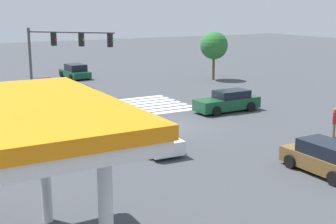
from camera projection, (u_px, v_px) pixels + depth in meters
ground_plane at (168, 126)px, 29.49m from camera, size 152.43×152.43×0.00m
crosswalk_markings at (126, 108)px, 34.95m from camera, size 9.41×6.30×0.01m
traffic_signal_mast at (59, 52)px, 30.42m from camera, size 4.41×4.41×6.04m
car_0 at (80, 99)px, 34.59m from camera, size 2.07×4.35×1.57m
car_1 at (75, 72)px, 49.18m from camera, size 2.35×4.60×1.50m
car_2 at (45, 89)px, 38.93m from camera, size 2.36×4.82×1.45m
car_3 at (228, 102)px, 33.59m from camera, size 4.90×1.96×1.52m
car_4 at (150, 134)px, 24.90m from camera, size 2.10×4.80×1.56m
car_5 at (326, 158)px, 21.08m from camera, size 1.98×4.16×1.49m
pedestrian at (335, 121)px, 26.78m from camera, size 0.41×0.41×1.75m
tree_corner_c at (214, 46)px, 47.51m from camera, size 2.83×2.83×4.93m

